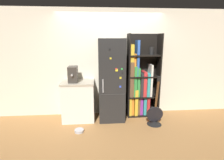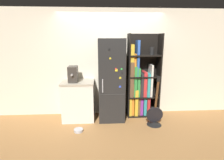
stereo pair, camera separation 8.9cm
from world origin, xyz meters
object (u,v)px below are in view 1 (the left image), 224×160
refrigerator (111,80)px  guitar (155,117)px  espresso_machine (73,74)px  pet_bowl (79,130)px  bookshelf (140,83)px

refrigerator → guitar: (0.94, -0.42, -0.79)m
refrigerator → espresso_machine: 0.89m
espresso_machine → guitar: size_ratio=0.32×
refrigerator → pet_bowl: size_ratio=9.76×
bookshelf → pet_bowl: bookshelf is taller
guitar → refrigerator: bearing=156.0°
bookshelf → guitar: 0.91m
refrigerator → pet_bowl: refrigerator is taller
espresso_machine → pet_bowl: 1.24m
pet_bowl → guitar: bearing=6.6°
espresso_machine → guitar: (1.82, -0.38, -0.95)m
bookshelf → espresso_machine: 1.62m
guitar → pet_bowl: (-1.67, -0.19, -0.14)m
refrigerator → bookshelf: (0.72, 0.15, -0.11)m
refrigerator → bookshelf: size_ratio=0.95×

